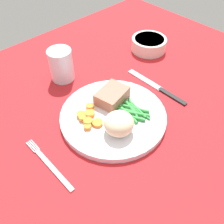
{
  "coord_description": "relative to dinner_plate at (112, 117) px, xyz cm",
  "views": [
    {
      "loc": [
        -28.69,
        -33.33,
        47.76
      ],
      "look_at": [
        -0.4,
        -3.71,
        4.6
      ],
      "focal_mm": 39.13,
      "sensor_mm": 36.0,
      "label": 1
    }
  ],
  "objects": [
    {
      "name": "salad_bowl",
      "position": [
        30.98,
        14.55,
        1.55
      ],
      "size": [
        11.5,
        11.5,
        4.18
      ],
      "color": "silver",
      "rests_on": "dining_table"
    },
    {
      "name": "water_glass",
      "position": [
        0.99,
        21.99,
        3.16
      ],
      "size": [
        6.8,
        6.8,
        9.3
      ],
      "color": "silver",
      "rests_on": "dining_table"
    },
    {
      "name": "dinner_plate",
      "position": [
        0.0,
        0.0,
        0.0
      ],
      "size": [
        26.4,
        26.4,
        1.6
      ],
      "primitive_type": "cylinder",
      "color": "white",
      "rests_on": "dining_table"
    },
    {
      "name": "carrot_slices",
      "position": [
        -4.96,
        3.11,
        1.33
      ],
      "size": [
        6.46,
        7.48,
        1.28
      ],
      "color": "orange",
      "rests_on": "dinner_plate"
    },
    {
      "name": "meat_portion",
      "position": [
        3.56,
        4.16,
        2.44
      ],
      "size": [
        9.26,
        7.58,
        3.28
      ],
      "primitive_type": "cube",
      "rotation": [
        0.0,
        0.0,
        0.21
      ],
      "color": "#A86B56",
      "rests_on": "dinner_plate"
    },
    {
      "name": "knife",
      "position": [
        17.61,
        -0.29,
        -0.6
      ],
      "size": [
        1.7,
        20.5,
        0.64
      ],
      "rotation": [
        0.0,
        0.0,
        -0.07
      ],
      "color": "black",
      "rests_on": "dining_table"
    },
    {
      "name": "fork",
      "position": [
        -18.86,
        -0.26,
        -0.6
      ],
      "size": [
        1.44,
        16.6,
        0.4
      ],
      "rotation": [
        0.0,
        0.0,
        0.07
      ],
      "color": "silver",
      "rests_on": "dining_table"
    },
    {
      "name": "mashed_potatoes",
      "position": [
        -2.38,
        -4.75,
        3.39
      ],
      "size": [
        6.96,
        6.8,
        5.18
      ],
      "primitive_type": "ellipsoid",
      "color": "beige",
      "rests_on": "dinner_plate"
    },
    {
      "name": "dining_table",
      "position": [
        0.4,
        3.71,
        -1.8
      ],
      "size": [
        120.0,
        90.0,
        2.0
      ],
      "color": "red",
      "rests_on": "ground"
    },
    {
      "name": "green_beans",
      "position": [
        4.3,
        -2.53,
        1.2
      ],
      "size": [
        7.31,
        10.7,
        0.89
      ],
      "color": "#2D8C38",
      "rests_on": "dinner_plate"
    }
  ]
}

